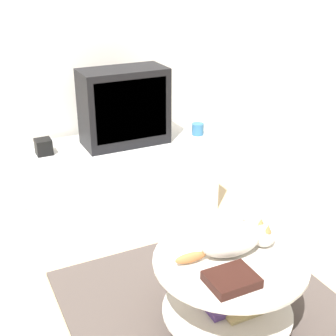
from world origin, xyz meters
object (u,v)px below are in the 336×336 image
at_px(speaker, 44,147).
at_px(dvd_box, 231,279).
at_px(cat, 235,241).
at_px(tv, 124,107).

xyz_separation_m(speaker, dvd_box, (0.47, -1.57, -0.16)).
bearing_deg(cat, tv, 95.84).
bearing_deg(tv, speaker, 175.81).
height_order(speaker, cat, speaker).
bearing_deg(dvd_box, cat, 54.07).
height_order(tv, cat, tv).
bearing_deg(speaker, tv, -4.19).
bearing_deg(speaker, cat, -65.76).
bearing_deg(dvd_box, tv, 86.56).
height_order(speaker, dvd_box, speaker).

